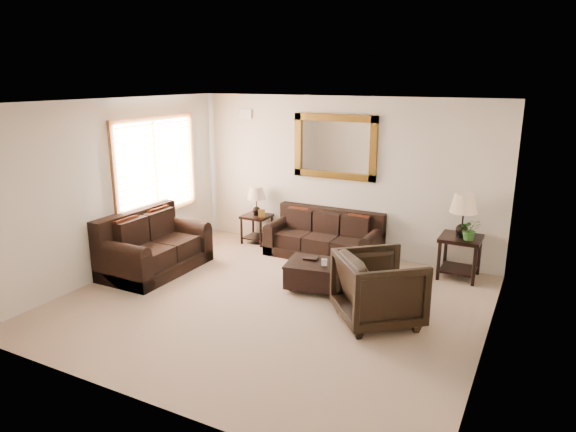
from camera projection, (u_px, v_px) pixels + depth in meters
The scene contains 11 objects.
room at pixel (270, 208), 6.69m from camera, with size 5.51×5.01×2.71m.
window at pixel (156, 166), 8.61m from camera, with size 0.07×1.96×1.66m.
mirror at pixel (335, 147), 8.73m from camera, with size 1.50×0.06×1.10m.
air_vent at pixel (246, 114), 9.40m from camera, with size 0.25×0.02×0.18m, color #999999.
sofa at pixel (325, 240), 8.84m from camera, with size 1.94×0.84×0.79m.
loveseat at pixel (153, 249), 8.16m from camera, with size 1.01×1.69×0.95m.
end_table_left at pixel (257, 206), 9.45m from camera, with size 0.48×0.48×1.07m.
end_table_right at pixel (462, 224), 7.73m from camera, with size 0.60×0.60×1.32m.
coffee_table at pixel (330, 274), 7.37m from camera, with size 1.32×0.86×0.52m.
armchair at pixel (379, 285), 6.39m from camera, with size 0.95×0.89×0.98m, color black.
potted_plant at pixel (470, 232), 7.60m from camera, with size 0.29×0.33×0.25m, color #28561D.
Camera 1 is at (3.20, -5.65, 3.00)m, focal length 32.00 mm.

